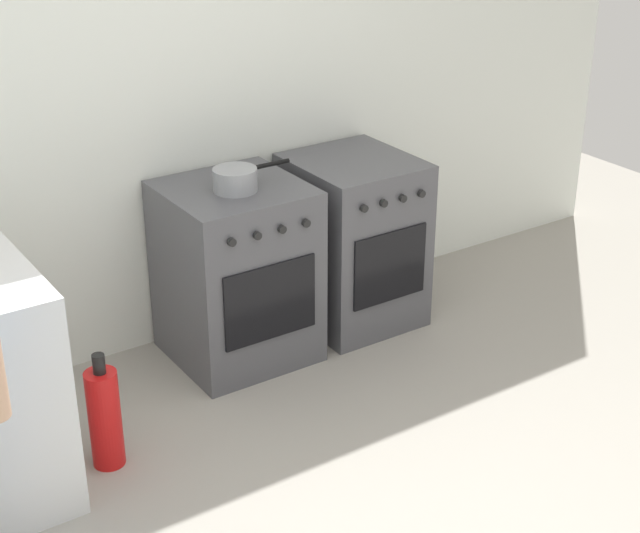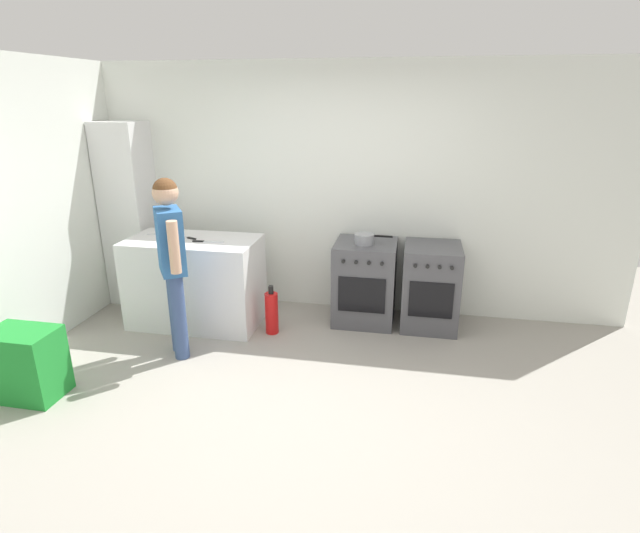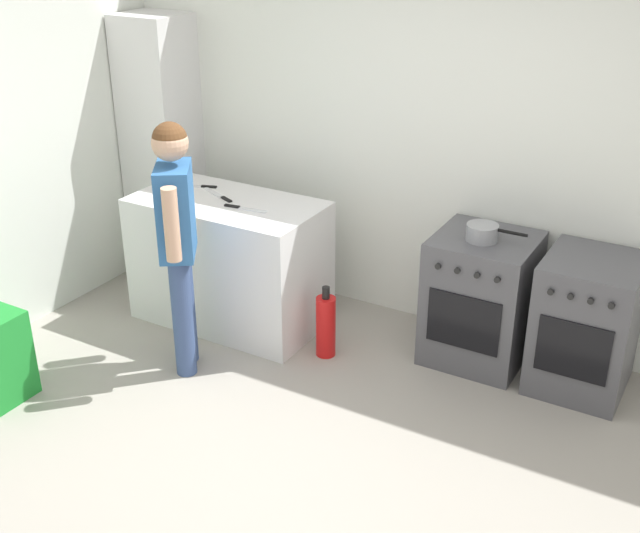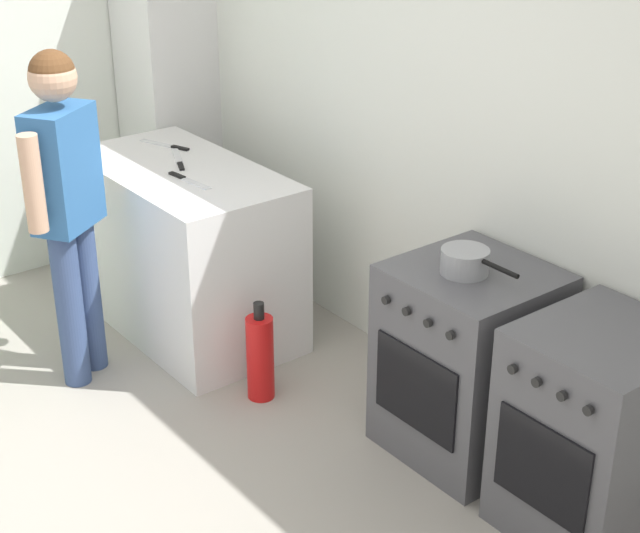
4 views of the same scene
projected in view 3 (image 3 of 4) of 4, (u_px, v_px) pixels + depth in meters
name	position (u px, v px, depth m)	size (l,w,h in m)	color
ground_plane	(309.00, 474.00, 4.24)	(8.00, 8.00, 0.00)	gray
back_wall	(460.00, 144.00, 5.21)	(6.00, 0.10, 2.60)	silver
counter_unit	(230.00, 261.00, 5.60)	(1.30, 0.70, 0.90)	silver
oven_left	(480.00, 299.00, 5.14)	(0.62, 0.62, 0.85)	#4C4C51
oven_right	(586.00, 324.00, 4.84)	(0.56, 0.62, 0.85)	#4C4C51
pot	(483.00, 232.00, 4.90)	(0.38, 0.20, 0.10)	gray
knife_chef	(244.00, 208.00, 5.27)	(0.31, 0.06, 0.01)	silver
knife_bread	(219.00, 195.00, 5.49)	(0.33, 0.17, 0.01)	silver
knife_carving	(196.00, 186.00, 5.66)	(0.32, 0.14, 0.01)	silver
person	(177.00, 229.00, 4.80)	(0.36, 0.49, 1.62)	#384C7A
fire_extinguisher	(326.00, 326.00, 5.24)	(0.13, 0.13, 0.50)	red
larder_cabinet	(162.00, 148.00, 6.17)	(0.48, 0.44, 2.00)	silver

